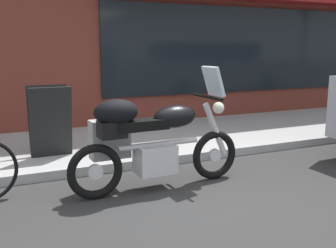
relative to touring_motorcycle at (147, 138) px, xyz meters
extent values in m
plane|color=#2E2E2E|center=(0.55, -0.55, -0.59)|extent=(80.00, 80.00, 0.00)
torus|color=black|center=(0.88, 0.00, -0.29)|extent=(0.61, 0.11, 0.60)
cylinder|color=silver|center=(0.88, 0.00, -0.29)|extent=(0.16, 0.07, 0.16)
torus|color=black|center=(-0.61, -0.06, -0.29)|extent=(0.61, 0.11, 0.60)
cylinder|color=silver|center=(-0.61, -0.06, -0.29)|extent=(0.16, 0.07, 0.16)
cube|color=silver|center=(0.09, -0.03, -0.24)|extent=(0.45, 0.32, 0.32)
cylinder|color=silver|center=(0.14, -0.03, -0.07)|extent=(0.97, 0.10, 0.06)
ellipsoid|color=black|center=(0.34, -0.02, 0.23)|extent=(0.53, 0.30, 0.26)
cube|color=black|center=(-0.08, -0.04, 0.17)|extent=(0.61, 0.26, 0.11)
cube|color=black|center=(-0.41, -0.05, 0.15)|extent=(0.29, 0.23, 0.18)
cylinder|color=silver|center=(0.88, 0.00, 0.03)|extent=(0.35, 0.08, 0.67)
cylinder|color=black|center=(0.76, -0.01, 0.43)|extent=(0.06, 0.62, 0.04)
cube|color=silver|center=(0.84, 0.00, 0.61)|extent=(0.16, 0.33, 0.35)
sphere|color=#EAEACC|center=(0.92, 0.00, 0.29)|extent=(0.14, 0.14, 0.14)
cube|color=#A8A8A8|center=(-0.37, 0.19, -0.01)|extent=(0.45, 0.22, 0.44)
cube|color=black|center=(-0.37, 0.30, -0.01)|extent=(0.37, 0.03, 0.03)
ellipsoid|color=black|center=(-0.36, -0.05, 0.33)|extent=(0.49, 0.34, 0.28)
cube|color=black|center=(-0.84, 1.37, 0.01)|extent=(0.55, 0.20, 0.96)
cube|color=black|center=(-0.84, 1.59, 0.01)|extent=(0.55, 0.20, 0.96)
camera|label=1|loc=(-1.55, -3.99, 0.99)|focal=41.97mm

